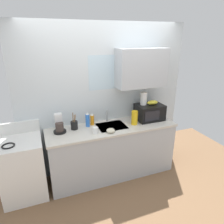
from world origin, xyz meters
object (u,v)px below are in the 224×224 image
utensil_crock (74,125)px  coffee_maker (59,125)px  stove_range (23,168)px  mug_white (96,130)px  dish_soap_bottle_orange (92,119)px  small_bowl (111,131)px  microwave (149,112)px  dish_soap_bottle_blue (88,120)px  cereal_canister (135,118)px  banana_bunch (153,102)px  paper_towel_roll (144,98)px

utensil_crock → coffee_maker: bearing=-177.1°
stove_range → mug_white: (1.08, -0.14, 0.49)m
dish_soap_bottle_orange → mug_white: size_ratio=2.10×
coffee_maker → small_bowl: size_ratio=2.15×
stove_range → small_bowl: stove_range is taller
stove_range → utensil_crock: utensil_crock is taller
microwave → coffee_maker: 1.54m
microwave → dish_soap_bottle_orange: size_ratio=2.30×
stove_range → dish_soap_bottle_orange: bearing=9.2°
utensil_crock → stove_range: bearing=-171.8°
dish_soap_bottle_blue → cereal_canister: 0.77m
dish_soap_bottle_orange → utensil_crock: 0.32m
dish_soap_bottle_blue → mug_white: size_ratio=2.53×
dish_soap_bottle_blue → utensil_crock: bearing=-173.2°
banana_bunch → paper_towel_roll: bearing=161.6°
dish_soap_bottle_blue → utensil_crock: (-0.22, -0.03, -0.04)m
stove_range → paper_towel_roll: bearing=2.7°
mug_white → small_bowl: 0.23m
paper_towel_roll → dish_soap_bottle_blue: 1.02m
dish_soap_bottle_orange → utensil_crock: bearing=-168.3°
paper_towel_roll → utensil_crock: bearing=179.1°
dish_soap_bottle_blue → mug_white: 0.30m
cereal_canister → utensil_crock: 0.98m
coffee_maker → mug_white: coffee_maker is taller
coffee_maker → cereal_canister: bearing=-7.5°
stove_range → cereal_canister: 1.86m
paper_towel_roll → cereal_canister: bearing=-148.0°
dish_soap_bottle_orange → small_bowl: size_ratio=1.54×
mug_white → small_bowl: (0.22, -0.06, -0.02)m
microwave → utensil_crock: size_ratio=1.65×
cereal_canister → small_bowl: (-0.48, -0.15, -0.08)m
dish_soap_bottle_orange → utensil_crock: utensil_crock is taller
stove_range → utensil_crock: bearing=8.2°
paper_towel_roll → dish_soap_bottle_orange: size_ratio=1.10×
banana_bunch → cereal_canister: bearing=-165.6°
banana_bunch → microwave: bearing=-178.2°
small_bowl → microwave: bearing=16.9°
microwave → banana_bunch: 0.18m
coffee_maker → microwave: bearing=-2.2°
mug_white → stove_range: bearing=172.4°
coffee_maker → cereal_canister: size_ratio=1.21×
stove_range → small_bowl: (1.30, -0.20, 0.47)m
microwave → dish_soap_bottle_blue: microwave is taller
banana_bunch → mug_white: (-1.09, -0.19, -0.26)m
cereal_canister → coffee_maker: bearing=172.5°
dish_soap_bottle_orange → small_bowl: 0.43m
banana_bunch → small_bowl: size_ratio=1.54×
dish_soap_bottle_orange → utensil_crock: (-0.31, -0.06, -0.02)m
utensil_crock → dish_soap_bottle_orange: bearing=11.7°
microwave → coffee_maker: size_ratio=1.64×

